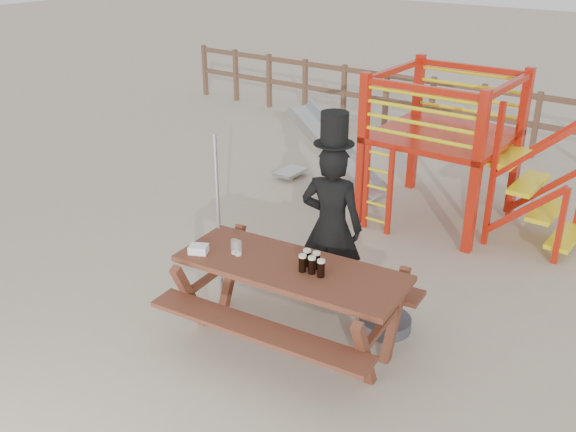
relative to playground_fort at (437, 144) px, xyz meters
The scene contains 10 objects.
ground 3.74m from the playground_fort, 91.99° to the right, with size 60.00×60.00×0.00m, color tan.
back_fence 3.44m from the playground_fort, 92.08° to the left, with size 15.09×0.09×1.20m.
playground_fort is the anchor object (origin of this frame).
picnic_table 3.75m from the playground_fort, 86.66° to the right, with size 2.39×1.78×0.86m.
man_with_hat 2.85m from the playground_fort, 87.64° to the right, with size 0.76×0.60×2.16m.
metal_pole 3.61m from the playground_fort, 104.48° to the right, with size 0.04×0.04×1.92m, color #B2B2B7.
parasol_base 3.23m from the playground_fort, 73.55° to the right, with size 0.54×0.54×0.23m.
paper_bag 4.10m from the playground_fort, 99.53° to the right, with size 0.18×0.14×0.08m, color white.
stout_pints 3.70m from the playground_fort, 83.27° to the right, with size 0.30×0.20×0.17m.
empty_glasses 3.86m from the playground_fort, 95.26° to the right, with size 0.12×0.08×0.15m.
Camera 1 is at (3.52, -4.46, 3.82)m, focal length 40.00 mm.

